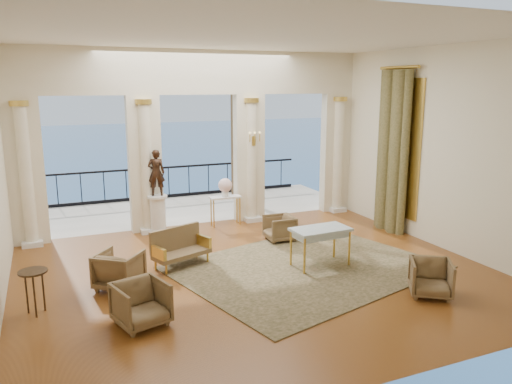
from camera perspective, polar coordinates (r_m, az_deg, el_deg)
name	(u,v)px	position (r m, az deg, el deg)	size (l,w,h in m)	color
floor	(258,274)	(9.95, 0.19, -9.33)	(9.00, 9.00, 0.00)	#4A240C
room_walls	(285,132)	(8.28, 3.29, 6.81)	(9.00, 9.00, 9.00)	white
arcade	(199,127)	(12.90, -6.57, 7.37)	(9.00, 0.56, 4.50)	beige
terrace	(182,210)	(15.22, -8.47, -2.01)	(10.00, 3.60, 0.10)	#A49988
balustrade	(169,185)	(16.64, -9.93, 0.78)	(9.00, 0.06, 1.03)	black
palm_tree	(233,70)	(16.13, -2.61, 13.75)	(2.00, 2.00, 4.50)	#4C3823
sea	(76,160)	(69.28, -19.86, 3.48)	(160.00, 160.00, 0.00)	#204B8C
curtain	(392,152)	(12.88, 15.29, 4.49)	(0.33, 1.40, 4.09)	#4B4A26
window_frame	(398,148)	(12.98, 15.96, 4.87)	(0.04, 1.60, 3.40)	gold
wall_sconce	(254,140)	(13.11, -0.24, 5.97)	(0.30, 0.11, 0.33)	gold
rug	(306,267)	(10.31, 5.73, -8.55)	(4.90, 3.81, 0.02)	#292F16
armchair_a	(141,302)	(8.05, -13.01, -12.13)	(0.74, 0.69, 0.76)	#40361E
armchair_b	(431,276)	(9.39, 19.36, -9.07)	(0.69, 0.65, 0.71)	#40361E
armchair_c	(280,227)	(11.90, 2.71, -4.01)	(0.65, 0.61, 0.67)	#40361E
armchair_d	(119,268)	(9.52, -15.38, -8.37)	(0.74, 0.69, 0.76)	#40361E
settee	(179,247)	(10.40, -8.76, -6.24)	(1.29, 0.89, 0.79)	#40361E
game_table	(321,232)	(10.22, 7.39, -4.58)	(1.20, 0.70, 0.80)	#A4BECA
pedestal	(158,215)	(12.66, -11.14, -2.61)	(0.53, 0.53, 0.97)	silver
statue	(156,173)	(12.43, -11.34, 2.18)	(0.42, 0.27, 1.14)	black
console_table	(225,201)	(13.13, -3.52, -1.07)	(0.83, 0.34, 0.78)	silver
urn	(225,186)	(13.05, -3.54, 0.67)	(0.36, 0.36, 0.48)	white
side_table	(33,277)	(8.85, -24.11, -8.85)	(0.46, 0.46, 0.74)	black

